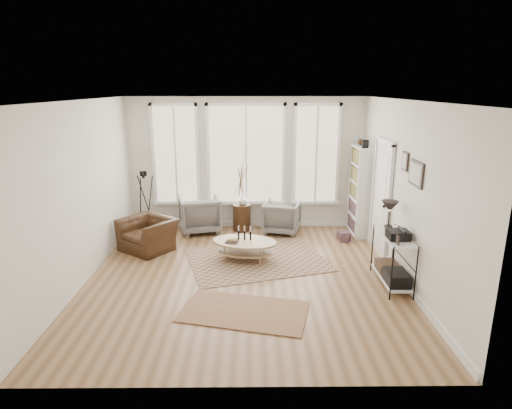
{
  "coord_description": "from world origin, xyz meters",
  "views": [
    {
      "loc": [
        0.14,
        -6.63,
        3.1
      ],
      "look_at": [
        0.2,
        0.6,
        1.1
      ],
      "focal_mm": 30.0,
      "sensor_mm": 36.0,
      "label": 1
    }
  ],
  "objects_px": {
    "coffee_table": "(244,245)",
    "accent_chair": "(148,234)",
    "bookcase": "(360,190)",
    "low_shelf": "(393,255)",
    "armchair_right": "(282,217)",
    "armchair_left": "(200,214)",
    "side_table": "(242,195)"
  },
  "relations": [
    {
      "from": "bookcase",
      "to": "side_table",
      "type": "relative_size",
      "value": 1.25
    },
    {
      "from": "low_shelf",
      "to": "armchair_left",
      "type": "relative_size",
      "value": 1.5
    },
    {
      "from": "armchair_left",
      "to": "accent_chair",
      "type": "height_order",
      "value": "armchair_left"
    },
    {
      "from": "coffee_table",
      "to": "accent_chair",
      "type": "bearing_deg",
      "value": 163.85
    },
    {
      "from": "accent_chair",
      "to": "armchair_right",
      "type": "bearing_deg",
      "value": 57.13
    },
    {
      "from": "armchair_right",
      "to": "bookcase",
      "type": "bearing_deg",
      "value": -167.13
    },
    {
      "from": "coffee_table",
      "to": "armchair_left",
      "type": "distance_m",
      "value": 1.92
    },
    {
      "from": "bookcase",
      "to": "low_shelf",
      "type": "bearing_deg",
      "value": -91.28
    },
    {
      "from": "armchair_left",
      "to": "accent_chair",
      "type": "relative_size",
      "value": 0.9
    },
    {
      "from": "bookcase",
      "to": "low_shelf",
      "type": "distance_m",
      "value": 2.56
    },
    {
      "from": "armchair_left",
      "to": "bookcase",
      "type": "bearing_deg",
      "value": 163.42
    },
    {
      "from": "armchair_left",
      "to": "accent_chair",
      "type": "bearing_deg",
      "value": 36.63
    },
    {
      "from": "armchair_left",
      "to": "side_table",
      "type": "bearing_deg",
      "value": 171.02
    },
    {
      "from": "bookcase",
      "to": "side_table",
      "type": "bearing_deg",
      "value": 174.93
    },
    {
      "from": "armchair_left",
      "to": "side_table",
      "type": "xyz_separation_m",
      "value": [
        0.92,
        0.08,
        0.4
      ]
    },
    {
      "from": "low_shelf",
      "to": "armchair_right",
      "type": "distance_m",
      "value": 3.04
    },
    {
      "from": "bookcase",
      "to": "coffee_table",
      "type": "xyz_separation_m",
      "value": [
        -2.45,
        -1.5,
        -0.66
      ]
    },
    {
      "from": "low_shelf",
      "to": "armchair_left",
      "type": "xyz_separation_m",
      "value": [
        -3.4,
        2.66,
        -0.12
      ]
    },
    {
      "from": "bookcase",
      "to": "accent_chair",
      "type": "distance_m",
      "value": 4.49
    },
    {
      "from": "accent_chair",
      "to": "low_shelf",
      "type": "bearing_deg",
      "value": 16.38
    },
    {
      "from": "low_shelf",
      "to": "armchair_right",
      "type": "relative_size",
      "value": 1.71
    },
    {
      "from": "bookcase",
      "to": "armchair_right",
      "type": "height_order",
      "value": "bookcase"
    },
    {
      "from": "bookcase",
      "to": "armchair_right",
      "type": "distance_m",
      "value": 1.77
    },
    {
      "from": "side_table",
      "to": "bookcase",
      "type": "bearing_deg",
      "value": -5.07
    },
    {
      "from": "armchair_right",
      "to": "side_table",
      "type": "xyz_separation_m",
      "value": [
        -0.88,
        0.16,
        0.45
      ]
    },
    {
      "from": "low_shelf",
      "to": "coffee_table",
      "type": "height_order",
      "value": "low_shelf"
    },
    {
      "from": "low_shelf",
      "to": "side_table",
      "type": "distance_m",
      "value": 3.71
    },
    {
      "from": "bookcase",
      "to": "side_table",
      "type": "xyz_separation_m",
      "value": [
        -2.54,
        0.22,
        -0.16
      ]
    },
    {
      "from": "armchair_right",
      "to": "side_table",
      "type": "bearing_deg",
      "value": 4.45
    },
    {
      "from": "coffee_table",
      "to": "accent_chair",
      "type": "relative_size",
      "value": 1.37
    },
    {
      "from": "armchair_right",
      "to": "accent_chair",
      "type": "xyz_separation_m",
      "value": [
        -2.69,
        -1.01,
        -0.03
      ]
    },
    {
      "from": "armchair_left",
      "to": "side_table",
      "type": "relative_size",
      "value": 0.52
    }
  ]
}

